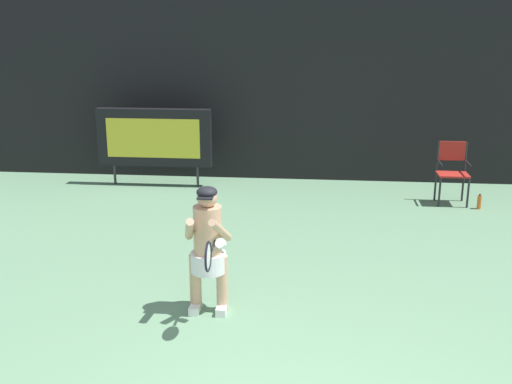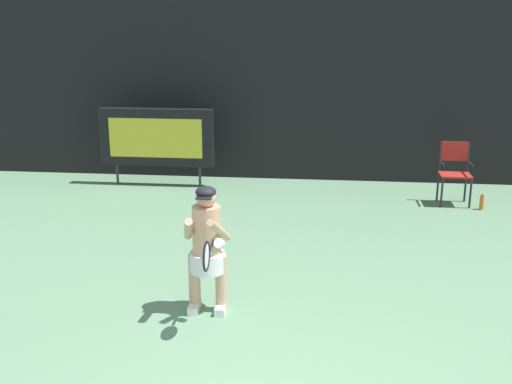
{
  "view_description": "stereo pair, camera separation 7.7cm",
  "coord_description": "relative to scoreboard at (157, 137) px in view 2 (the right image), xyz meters",
  "views": [
    {
      "loc": [
        0.13,
        -3.75,
        3.16
      ],
      "look_at": [
        -0.61,
        3.69,
        1.05
      ],
      "focal_mm": 43.46,
      "sensor_mm": 36.0,
      "label": 1
    },
    {
      "loc": [
        0.21,
        -3.75,
        3.16
      ],
      "look_at": [
        -0.61,
        3.69,
        1.05
      ],
      "focal_mm": 43.46,
      "sensor_mm": 36.0,
      "label": 2
    }
  ],
  "objects": [
    {
      "name": "water_bottle",
      "position": [
        5.9,
        -0.98,
        -0.82
      ],
      "size": [
        0.07,
        0.07,
        0.27
      ],
      "color": "#CF6022",
      "rests_on": "ground"
    },
    {
      "name": "tennis_player",
      "position": [
        1.95,
        -5.22,
        -0.17
      ],
      "size": [
        0.53,
        0.6,
        1.43
      ],
      "color": "white",
      "rests_on": "ground"
    },
    {
      "name": "scoreboard",
      "position": [
        0.0,
        0.0,
        0.0
      ],
      "size": [
        2.2,
        0.21,
        1.5
      ],
      "color": "black",
      "rests_on": "ground"
    },
    {
      "name": "backdrop_screen",
      "position": [
        2.97,
        0.81,
        0.86
      ],
      "size": [
        18.0,
        0.12,
        3.66
      ],
      "color": "black",
      "rests_on": "ground"
    },
    {
      "name": "tennis_racket",
      "position": [
        2.06,
        -5.76,
        -0.07
      ],
      "size": [
        0.03,
        0.6,
        0.31
      ],
      "rotation": [
        0.0,
        0.0,
        -0.27
      ],
      "color": "black"
    },
    {
      "name": "umpire_chair",
      "position": [
        5.47,
        -0.65,
        -0.33
      ],
      "size": [
        0.52,
        0.44,
        1.08
      ],
      "color": "black",
      "rests_on": "ground"
    }
  ]
}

